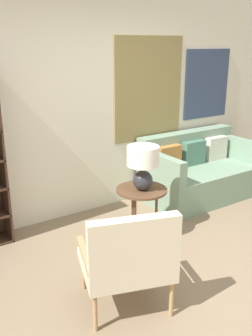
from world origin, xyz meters
name	(u,v)px	position (x,y,z in m)	size (l,w,h in m)	color
ground_plane	(194,289)	(0.00, 0.00, 0.00)	(14.00, 14.00, 0.00)	#847056
wall_back	(87,106)	(0.06, 2.03, 1.36)	(6.40, 0.08, 2.70)	silver
armchair	(129,257)	(-0.63, 0.09, 0.50)	(0.85, 0.80, 0.90)	tan
couch	(198,173)	(1.55, 1.58, 0.34)	(1.62, 0.88, 0.88)	gray
side_table	(142,194)	(0.18, 1.05, 0.51)	(0.56, 0.56, 0.57)	brown
table_lamp	(143,163)	(0.17, 1.03, 0.87)	(0.34, 0.34, 0.48)	#2D2D33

